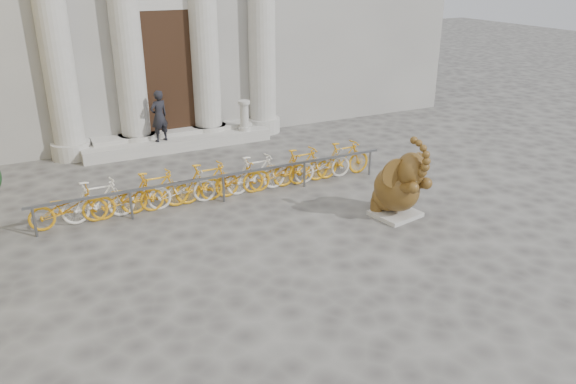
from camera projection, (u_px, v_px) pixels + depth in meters
name	position (u px, v px, depth m)	size (l,w,h in m)	color
ground	(321.00, 287.00, 10.36)	(80.00, 80.00, 0.00)	#474442
entrance_steps	(178.00, 142.00, 18.08)	(6.00, 1.20, 0.36)	#A8A59E
elephant_statue	(398.00, 187.00, 12.96)	(1.33, 1.57, 2.02)	#A8A59E
bike_rack	(219.00, 180.00, 14.04)	(9.08, 0.53, 1.00)	slate
pedestrian	(159.00, 116.00, 17.24)	(0.58, 0.38, 1.60)	black
balustrade_post	(244.00, 117.00, 18.50)	(0.41, 0.41, 0.99)	#A8A59E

